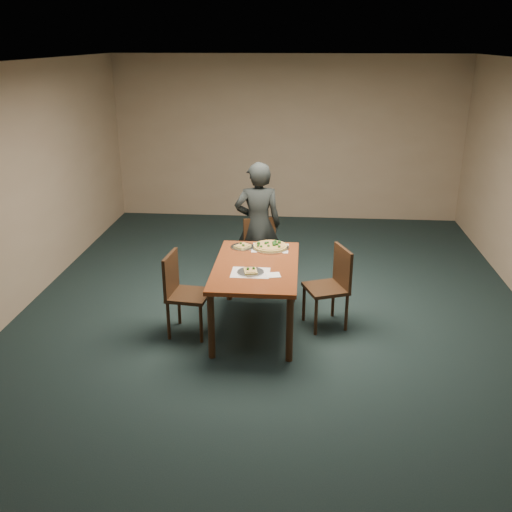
# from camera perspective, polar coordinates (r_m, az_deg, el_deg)

# --- Properties ---
(ground) EXTENTS (8.00, 8.00, 0.00)m
(ground) POSITION_cam_1_polar(r_m,az_deg,el_deg) (6.67, 1.83, -6.11)
(ground) COLOR black
(ground) RESTS_ON ground
(room_shell) EXTENTS (8.00, 8.00, 8.00)m
(room_shell) POSITION_cam_1_polar(r_m,az_deg,el_deg) (6.08, 2.02, 8.66)
(room_shell) COLOR tan
(room_shell) RESTS_ON ground
(dining_table) EXTENTS (0.90, 1.50, 0.75)m
(dining_table) POSITION_cam_1_polar(r_m,az_deg,el_deg) (6.17, -0.00, -1.66)
(dining_table) COLOR #5D2812
(dining_table) RESTS_ON ground
(chair_far) EXTENTS (0.53, 0.53, 0.91)m
(chair_far) POSITION_cam_1_polar(r_m,az_deg,el_deg) (7.23, 0.57, 0.58)
(chair_far) COLOR black
(chair_far) RESTS_ON ground
(chair_left) EXTENTS (0.46, 0.46, 0.91)m
(chair_left) POSITION_cam_1_polar(r_m,az_deg,el_deg) (6.17, -7.46, -3.30)
(chair_left) COLOR black
(chair_left) RESTS_ON ground
(chair_right) EXTENTS (0.54, 0.54, 0.91)m
(chair_right) POSITION_cam_1_polar(r_m,az_deg,el_deg) (6.34, 7.66, -2.63)
(chair_right) COLOR black
(chair_right) RESTS_ON ground
(diner) EXTENTS (0.64, 0.47, 1.62)m
(diner) POSITION_cam_1_polar(r_m,az_deg,el_deg) (7.24, 0.20, 3.11)
(diner) COLOR black
(diner) RESTS_ON ground
(placemat_main) EXTENTS (0.42, 0.32, 0.00)m
(placemat_main) POSITION_cam_1_polar(r_m,az_deg,el_deg) (6.62, 1.44, 0.80)
(placemat_main) COLOR white
(placemat_main) RESTS_ON dining_table
(placemat_near) EXTENTS (0.40, 0.30, 0.00)m
(placemat_near) POSITION_cam_1_polar(r_m,az_deg,el_deg) (5.93, -0.55, -1.67)
(placemat_near) COLOR white
(placemat_near) RESTS_ON dining_table
(pizza_pan) EXTENTS (0.43, 0.43, 0.07)m
(pizza_pan) POSITION_cam_1_polar(r_m,az_deg,el_deg) (6.61, 1.45, 0.99)
(pizza_pan) COLOR silver
(pizza_pan) RESTS_ON dining_table
(slice_plate_near) EXTENTS (0.28, 0.28, 0.06)m
(slice_plate_near) POSITION_cam_1_polar(r_m,az_deg,el_deg) (5.92, -0.55, -1.56)
(slice_plate_near) COLOR silver
(slice_plate_near) RESTS_ON dining_table
(slice_plate_far) EXTENTS (0.28, 0.28, 0.06)m
(slice_plate_far) POSITION_cam_1_polar(r_m,az_deg,el_deg) (6.64, -1.36, 0.97)
(slice_plate_far) COLOR silver
(slice_plate_far) RESTS_ON dining_table
(napkin) EXTENTS (0.17, 0.17, 0.01)m
(napkin) POSITION_cam_1_polar(r_m,az_deg,el_deg) (5.86, 1.74, -1.92)
(napkin) COLOR white
(napkin) RESTS_ON dining_table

